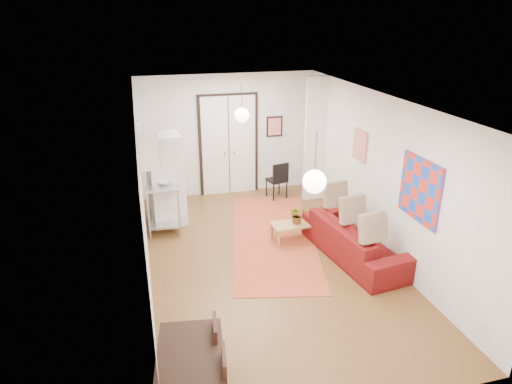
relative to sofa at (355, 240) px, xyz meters
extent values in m
plane|color=brown|center=(-1.57, 0.27, -0.35)|extent=(7.00, 7.00, 0.00)
cube|color=white|center=(-1.57, 0.27, 2.55)|extent=(4.20, 7.00, 0.02)
cube|color=white|center=(-1.57, 3.77, 1.10)|extent=(4.20, 0.02, 2.90)
cube|color=white|center=(-1.57, -3.23, 1.10)|extent=(4.20, 0.02, 2.90)
cube|color=white|center=(-3.67, 0.27, 1.10)|extent=(0.02, 7.00, 2.90)
cube|color=white|center=(0.53, 0.27, 1.10)|extent=(0.02, 7.00, 2.90)
cube|color=white|center=(-1.57, 3.73, 0.85)|extent=(1.44, 0.06, 2.50)
cube|color=white|center=(0.28, 2.82, 1.10)|extent=(0.50, 0.10, 2.90)
cube|color=white|center=(-3.49, 1.77, 1.55)|extent=(0.35, 1.00, 0.70)
cube|color=red|center=(0.51, -0.98, 1.30)|extent=(0.05, 1.00, 1.00)
cube|color=#F6E5CD|center=(0.51, 1.07, 1.45)|extent=(0.05, 0.50, 0.60)
cube|color=red|center=(-0.42, 3.74, 1.25)|extent=(0.40, 0.03, 0.50)
cube|color=#8F5F3B|center=(-3.64, 2.27, 1.60)|extent=(0.03, 0.44, 0.54)
sphere|color=white|center=(-1.57, 2.27, 1.90)|extent=(0.30, 0.30, 0.30)
cylinder|color=black|center=(-1.57, 2.27, 2.30)|extent=(0.01, 0.01, 0.50)
sphere|color=white|center=(-1.57, -1.73, 1.90)|extent=(0.30, 0.30, 0.30)
cylinder|color=black|center=(-1.57, -1.73, 2.30)|extent=(0.01, 0.01, 0.50)
cube|color=#C55031|center=(-1.21, 1.14, -0.34)|extent=(2.42, 4.42, 0.01)
imported|color=maroon|center=(0.00, 0.00, 0.00)|extent=(1.25, 2.49, 0.70)
cube|color=tan|center=(-0.89, 0.92, -0.01)|extent=(0.84, 0.50, 0.04)
cube|color=tan|center=(-1.25, 0.74, -0.19)|extent=(0.05, 0.05, 0.32)
cube|color=tan|center=(-0.53, 0.74, -0.19)|extent=(0.05, 0.05, 0.32)
cube|color=tan|center=(-1.25, 1.09, -0.19)|extent=(0.05, 0.05, 0.32)
cube|color=tan|center=(-0.53, 1.09, -0.19)|extent=(0.05, 0.05, 0.32)
imported|color=#316C31|center=(-0.79, 0.92, 0.18)|extent=(0.29, 0.33, 0.35)
cube|color=#BABCBF|center=(-3.21, 2.27, 0.65)|extent=(0.84, 1.41, 0.04)
cube|color=#BABCBF|center=(-3.21, 2.27, -0.15)|extent=(0.80, 1.36, 0.03)
cylinder|color=#BABCBF|center=(-3.51, 1.65, 0.15)|extent=(0.04, 0.04, 1.00)
cylinder|color=#BABCBF|center=(-2.92, 1.65, 0.15)|extent=(0.04, 0.04, 1.00)
cylinder|color=#BABCBF|center=(-3.51, 2.90, 0.15)|extent=(0.04, 0.04, 1.00)
cylinder|color=#BABCBF|center=(-2.92, 2.90, 0.15)|extent=(0.04, 0.04, 1.00)
imported|color=beige|center=(-3.21, 1.97, 0.70)|extent=(0.29, 0.29, 0.06)
imported|color=#54A9B7|center=(-3.26, 2.52, 0.78)|extent=(0.12, 0.12, 0.21)
cube|color=white|center=(-3.18, 2.37, 0.62)|extent=(0.77, 0.77, 1.93)
cube|color=black|center=(-3.32, -2.68, 0.34)|extent=(0.90, 1.37, 0.05)
cube|color=black|center=(-3.64, -2.08, -0.02)|extent=(0.06, 0.06, 0.66)
cube|color=black|center=(-2.99, -2.08, -0.02)|extent=(0.06, 0.06, 0.66)
cube|color=#331B10|center=(-3.17, -2.33, 0.07)|extent=(0.47, 0.46, 0.04)
cube|color=#331B10|center=(-3.17, -2.14, 0.31)|extent=(0.09, 0.41, 0.44)
cylinder|color=#331B10|center=(-3.34, -2.51, -0.14)|extent=(0.03, 0.03, 0.42)
cylinder|color=#331B10|center=(-2.99, -2.51, -0.14)|extent=(0.03, 0.03, 0.42)
cylinder|color=#331B10|center=(-3.34, -2.15, -0.14)|extent=(0.03, 0.03, 0.42)
cylinder|color=#331B10|center=(-2.99, -2.15, -0.14)|extent=(0.03, 0.03, 0.42)
cube|color=#331B10|center=(-3.17, -2.68, 0.31)|extent=(0.09, 0.41, 0.44)
cube|color=black|center=(-0.54, 3.11, 0.10)|extent=(0.50, 0.50, 0.04)
cube|color=black|center=(-0.54, 3.30, 0.34)|extent=(0.41, 0.13, 0.45)
cylinder|color=black|center=(-0.71, 2.93, -0.12)|extent=(0.03, 0.03, 0.45)
cylinder|color=black|center=(-0.36, 2.93, -0.12)|extent=(0.03, 0.03, 0.45)
cylinder|color=black|center=(-0.71, 3.29, -0.12)|extent=(0.03, 0.03, 0.45)
cylinder|color=black|center=(-0.36, 3.29, -0.12)|extent=(0.03, 0.03, 0.45)
camera|label=1|loc=(-3.62, -6.68, 3.89)|focal=32.00mm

